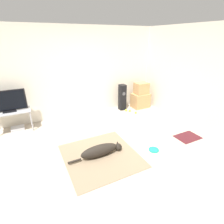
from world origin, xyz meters
The scene contains 16 objects.
ground_plane centered at (0.00, 0.00, 0.00)m, with size 12.00×12.00×0.00m, color #B2A38E.
wall_back centered at (0.00, 2.10, 1.27)m, with size 8.00×0.06×2.55m.
wall_right centered at (2.60, 0.00, 1.27)m, with size 0.06×8.00×2.55m.
area_rug centered at (-0.19, -0.18, 0.01)m, with size 1.43×1.49×0.01m.
dog centered at (-0.19, -0.19, 0.13)m, with size 1.15×0.22×0.25m.
frisbee centered at (0.90, -0.52, 0.01)m, with size 0.22×0.22×0.03m.
cardboard_box_lower centered at (2.10, 1.69, 0.24)m, with size 0.56×0.42×0.48m.
cardboard_box_upper centered at (2.11, 1.69, 0.67)m, with size 0.44×0.33×0.37m.
floor_speaker centered at (1.44, 1.79, 0.42)m, with size 0.20×0.20×0.84m.
tv_stand centered at (-1.77, 1.79, 0.47)m, with size 0.92×0.48×0.54m.
tv centered at (-1.77, 1.79, 0.81)m, with size 0.83×0.20×0.53m.
tennis_ball_by_boxes centered at (1.47, 1.59, 0.03)m, with size 0.07×0.07×0.07m.
tennis_ball_near_speaker centered at (1.65, 1.28, 0.03)m, with size 0.07×0.07×0.07m.
tennis_ball_loose_on_carpet centered at (1.57, 1.50, 0.03)m, with size 0.07×0.07×0.07m.
game_console centered at (-1.69, 1.82, 0.04)m, with size 0.32×0.23×0.07m.
door_mat centered at (1.98, -0.47, 0.00)m, with size 0.59×0.42×0.01m.
Camera 1 is at (-1.31, -2.89, 2.24)m, focal length 28.00 mm.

